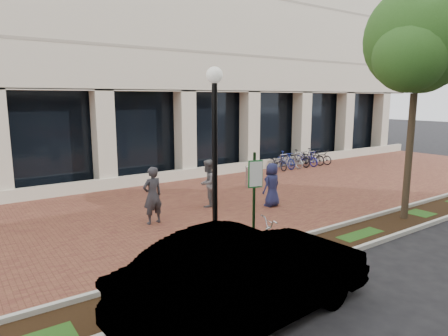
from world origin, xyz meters
TOP-DOWN VIEW (x-y plane):
  - ground at (0.00, 0.00)m, footprint 120.00×120.00m
  - brick_plaza at (0.00, 0.00)m, footprint 40.00×9.00m
  - planting_strip at (0.00, -5.25)m, footprint 40.00×1.50m
  - curb_plaza_side at (0.00, -4.50)m, footprint 40.00×0.12m
  - curb_street_side at (0.00, -6.00)m, footprint 40.00×0.12m
  - parking_sign at (-2.06, -5.24)m, footprint 0.34×0.07m
  - lamppost at (-2.73, -4.66)m, footprint 0.36×0.36m
  - street_tree at (4.45, -5.08)m, footprint 3.87×3.22m
  - locked_bicycle at (-2.03, -5.02)m, footprint 2.11×1.02m
  - pedestrian_left at (-2.51, -0.89)m, footprint 0.70×0.50m
  - pedestrian_mid at (-0.02, -0.20)m, footprint 1.04×0.97m
  - pedestrian_right at (1.87, -1.50)m, footprint 0.85×0.63m
  - bollard at (3.07, 1.44)m, footprint 0.12×0.12m
  - bike_rack_cluster at (8.81, 3.84)m, footprint 4.12×1.72m
  - sedan_near_curb at (-3.46, -6.83)m, footprint 5.04×2.07m

SIDE VIEW (x-z plane):
  - ground at x=0.00m, z-range 0.00..0.00m
  - brick_plaza at x=0.00m, z-range 0.00..0.01m
  - planting_strip at x=0.00m, z-range 0.00..0.01m
  - curb_plaza_side at x=0.00m, z-range 0.00..0.12m
  - curb_street_side at x=0.00m, z-range 0.00..0.12m
  - bike_rack_cluster at x=8.81m, z-range -0.03..0.93m
  - bollard at x=3.07m, z-range 0.01..0.95m
  - locked_bicycle at x=-2.03m, z-range 0.00..1.06m
  - pedestrian_right at x=1.87m, z-range 0.00..1.59m
  - sedan_near_curb at x=-3.46m, z-range 0.00..1.62m
  - pedestrian_mid at x=-0.02m, z-range 0.00..1.71m
  - pedestrian_left at x=-2.51m, z-range 0.00..1.80m
  - parking_sign at x=-2.06m, z-range 0.35..3.04m
  - lamppost at x=-2.73m, z-range 0.29..4.82m
  - street_tree at x=4.45m, z-range 1.80..9.03m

